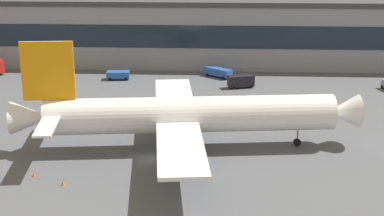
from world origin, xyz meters
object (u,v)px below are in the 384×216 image
at_px(belt_loader, 219,72).
at_px(airliner, 184,115).
at_px(crew_van, 240,81).
at_px(follow_me_car, 63,74).
at_px(traffic_cone_0, 63,183).
at_px(pushback_tractor, 119,75).
at_px(traffic_cone_1, 34,174).

bearing_deg(belt_loader, airliner, -96.29).
distance_m(crew_van, follow_me_car, 38.35).
distance_m(crew_van, traffic_cone_0, 53.67).
xyz_separation_m(pushback_tractor, traffic_cone_0, (2.09, -53.57, -0.76)).
xyz_separation_m(belt_loader, traffic_cone_1, (-23.88, -54.10, -0.86)).
bearing_deg(airliner, belt_loader, 83.71).
relative_size(belt_loader, pushback_tractor, 1.24).
bearing_deg(belt_loader, follow_me_car, -175.21).
height_order(pushback_tractor, follow_me_car, follow_me_car).
xyz_separation_m(airliner, pushback_tractor, (-16.72, 39.98, -4.20)).
bearing_deg(belt_loader, traffic_cone_0, -108.91).
xyz_separation_m(belt_loader, follow_me_car, (-33.48, -2.81, -0.06)).
relative_size(airliner, pushback_tractor, 10.15).
height_order(traffic_cone_0, traffic_cone_1, traffic_cone_1).
distance_m(crew_van, traffic_cone_1, 53.73).
bearing_deg(belt_loader, crew_van, -62.25).
relative_size(belt_loader, traffic_cone_1, 10.65).
distance_m(belt_loader, follow_me_car, 33.60).
xyz_separation_m(pushback_tractor, traffic_cone_1, (-2.42, -51.13, -0.76)).
xyz_separation_m(belt_loader, pushback_tractor, (-21.45, -2.97, -0.10)).
distance_m(belt_loader, pushback_tractor, 21.66).
bearing_deg(traffic_cone_1, airliner, 30.22).
relative_size(pushback_tractor, traffic_cone_0, 8.61).
bearing_deg(traffic_cone_1, traffic_cone_0, -28.44).
bearing_deg(crew_van, follow_me_car, 171.53).
relative_size(pushback_tractor, traffic_cone_1, 8.58).
distance_m(follow_me_car, traffic_cone_0, 55.56).
bearing_deg(follow_me_car, traffic_cone_1, -79.39).
relative_size(crew_van, follow_me_car, 1.18).
distance_m(belt_loader, crew_van, 9.56).
distance_m(belt_loader, traffic_cone_0, 59.77).
bearing_deg(traffic_cone_0, pushback_tractor, 92.23).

